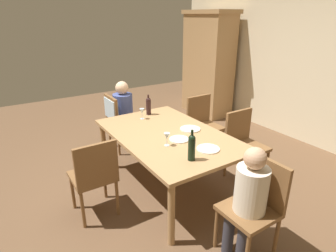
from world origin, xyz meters
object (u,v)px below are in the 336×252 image
Objects in this scene: wine_glass_near_left at (142,112)px; chair_right_end at (256,201)px; person_woman_host at (248,196)px; dinner_plate_guest_right at (179,139)px; person_man_bearded at (125,111)px; dinner_plate_host at (190,129)px; chair_far_left at (203,121)px; wine_glass_centre at (167,137)px; chair_near at (95,174)px; dining_table at (168,139)px; chair_left_end at (116,116)px; armoire_cabinet at (208,64)px; chair_far_right at (243,140)px; wine_bottle_dark_red at (192,147)px; wine_bottle_tall_green at (149,106)px; dinner_plate_guest_left at (208,149)px.

chair_right_end is at bearing 3.14° from wine_glass_near_left.
chair_right_end is at bearing -90.00° from person_woman_host.
wine_glass_near_left is at bearing -178.01° from dinner_plate_guest_right.
person_man_bearded is 4.41× the size of dinner_plate_host.
chair_far_left is 1.44m from wine_glass_centre.
chair_near reaches higher than wine_glass_near_left.
dining_table is 0.66m from wine_glass_near_left.
person_woman_host reaches higher than wine_glass_centre.
dining_table is at bearing -1.12° from person_man_bearded.
chair_left_end reaches higher than wine_glass_near_left.
armoire_cabinet is 2.80m from chair_far_right.
wine_bottle_dark_red is 2.17× the size of wine_glass_centre.
wine_bottle_dark_red is at bearing -20.63° from dinner_plate_guest_right.
wine_bottle_dark_red is at bearing -36.39° from chair_near.
chair_right_end is 2.04m from chair_far_left.
chair_far_left is 2.85× the size of wine_bottle_dark_red.
chair_near reaches higher than dining_table.
dining_table is 0.79m from wine_bottle_tall_green.
armoire_cabinet reaches higher than person_man_bearded.
person_man_bearded is at bearing 1.33° from chair_right_end.
dinner_plate_guest_left is at bearing 106.49° from wine_bottle_dark_red.
chair_right_end reaches higher than wine_glass_centre.
armoire_cabinet is 2.37× the size of chair_far_right.
chair_near is 0.86m from wine_glass_centre.
wine_bottle_dark_red reaches higher than chair_far_left.
wine_glass_near_left is 0.58× the size of dinner_plate_host.
wine_glass_centre is at bearing 33.96° from chair_far_left.
wine_bottle_dark_red is at bearing -6.22° from wine_glass_near_left.
wine_glass_near_left is (-0.97, -0.99, 0.31)m from chair_far_right.
chair_far_right is 1.40m from wine_bottle_tall_green.
wine_glass_centre is at bearing 14.84° from chair_right_end.
person_woman_host is at bearing -52.46° from chair_near.
chair_far_left reaches higher than dining_table.
chair_far_right is at bearing 45.69° from wine_glass_near_left.
armoire_cabinet is 3.14m from dining_table.
chair_near is 1.23m from wine_glass_near_left.
chair_right_end is 1.32m from dinner_plate_host.
wine_glass_centre is at bearing 8.95° from person_woman_host.
chair_right_end reaches higher than dinner_plate_host.
dinner_plate_guest_left is (0.56, -0.18, 0.00)m from dinner_plate_host.
wine_bottle_tall_green reaches higher than dining_table.
wine_bottle_dark_red is (0.60, 0.81, 0.35)m from chair_near.
person_woman_host reaches higher than wine_bottle_tall_green.
chair_right_end is (3.36, -2.26, -0.56)m from armoire_cabinet.
person_man_bearded reaches higher than chair_far_right.
wine_bottle_dark_red is at bearing 12.23° from person_woman_host.
chair_far_right is 0.91m from dinner_plate_guest_left.
chair_left_end is 0.74m from wine_glass_near_left.
chair_left_end is 1.00× the size of chair_near.
wine_bottle_tall_green is at bearing -52.63° from chair_far_right.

